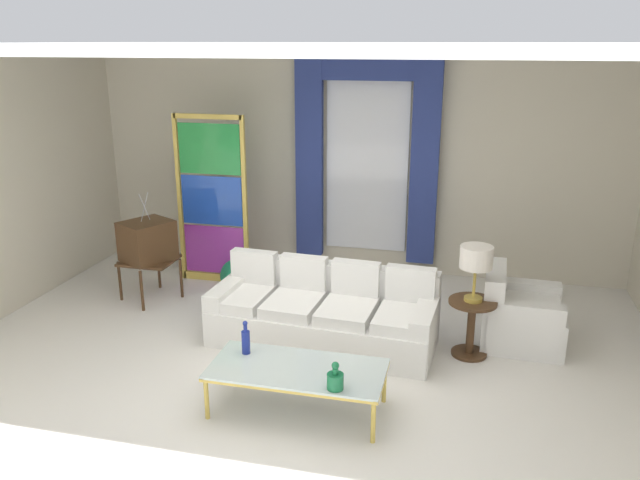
% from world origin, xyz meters
% --- Properties ---
extents(ground_plane, '(16.00, 16.00, 0.00)m').
position_xyz_m(ground_plane, '(0.00, 0.00, 0.00)').
color(ground_plane, white).
extents(wall_rear, '(8.00, 0.12, 3.00)m').
position_xyz_m(wall_rear, '(0.00, 3.06, 1.50)').
color(wall_rear, beige).
rests_on(wall_rear, ground).
extents(ceiling_slab, '(8.00, 7.60, 0.04)m').
position_xyz_m(ceiling_slab, '(0.00, 0.80, 3.02)').
color(ceiling_slab, white).
extents(curtained_window, '(2.00, 0.17, 2.70)m').
position_xyz_m(curtained_window, '(0.18, 2.89, 1.74)').
color(curtained_window, white).
rests_on(curtained_window, ground).
extents(couch_white_long, '(2.39, 1.07, 0.86)m').
position_xyz_m(couch_white_long, '(0.14, 0.69, 0.31)').
color(couch_white_long, white).
rests_on(couch_white_long, ground).
extents(coffee_table, '(1.50, 0.69, 0.41)m').
position_xyz_m(coffee_table, '(0.23, -0.68, 0.38)').
color(coffee_table, silver).
rests_on(coffee_table, ground).
extents(bottle_blue_decanter, '(0.08, 0.08, 0.31)m').
position_xyz_m(bottle_blue_decanter, '(-0.28, -0.53, 0.53)').
color(bottle_blue_decanter, navy).
rests_on(bottle_blue_decanter, coffee_table).
extents(bottle_crystal_tall, '(0.14, 0.14, 0.24)m').
position_xyz_m(bottle_crystal_tall, '(0.61, -0.93, 0.49)').
color(bottle_crystal_tall, '#196B3D').
rests_on(bottle_crystal_tall, coffee_table).
extents(vintage_tv, '(0.72, 0.76, 1.35)m').
position_xyz_m(vintage_tv, '(-2.21, 1.29, 0.73)').
color(vintage_tv, '#472D19').
rests_on(vintage_tv, ground).
extents(armchair_white, '(0.85, 0.85, 0.80)m').
position_xyz_m(armchair_white, '(2.13, 1.12, 0.29)').
color(armchair_white, white).
rests_on(armchair_white, ground).
extents(stained_glass_divider, '(0.95, 0.05, 2.20)m').
position_xyz_m(stained_glass_divider, '(-1.67, 2.05, 1.06)').
color(stained_glass_divider, gold).
rests_on(stained_glass_divider, ground).
extents(peacock_figurine, '(0.44, 0.60, 0.50)m').
position_xyz_m(peacock_figurine, '(-1.26, 1.65, 0.22)').
color(peacock_figurine, beige).
rests_on(peacock_figurine, ground).
extents(round_side_table, '(0.48, 0.48, 0.59)m').
position_xyz_m(round_side_table, '(1.65, 0.71, 0.36)').
color(round_side_table, '#472D19').
rests_on(round_side_table, ground).
extents(table_lamp_brass, '(0.32, 0.32, 0.57)m').
position_xyz_m(table_lamp_brass, '(1.65, 0.71, 1.03)').
color(table_lamp_brass, '#B29338').
rests_on(table_lamp_brass, round_side_table).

